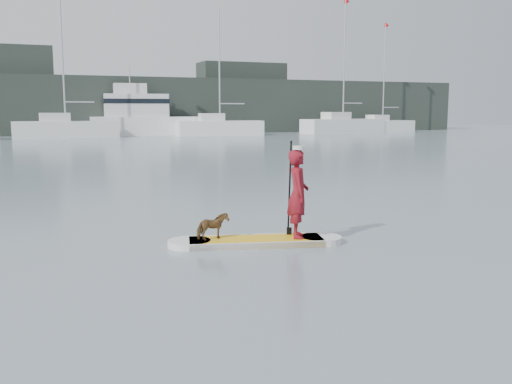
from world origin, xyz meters
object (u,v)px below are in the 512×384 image
object	(u,v)px
sailboat_e	(219,127)
motor_yacht_a	(143,116)
paddler	(298,194)
dog	(213,226)
sailboat_f	(342,124)
sailboat_d	(65,127)
paddleboard	(256,241)
sailboat_g	(382,125)

from	to	relation	value
sailboat_e	motor_yacht_a	xyz separation A→B (m)	(-6.91, 3.76, 1.04)
paddler	motor_yacht_a	xyz separation A→B (m)	(5.89, 48.81, 0.96)
dog	sailboat_e	bearing A→B (deg)	-27.70
motor_yacht_a	sailboat_f	bearing A→B (deg)	-1.21
paddler	motor_yacht_a	world-z (taller)	motor_yacht_a
dog	sailboat_d	distance (m)	44.77
paddleboard	sailboat_g	distance (m)	57.94
paddler	motor_yacht_a	bearing A→B (deg)	13.72
sailboat_e	sailboat_f	xyz separation A→B (m)	(14.84, 1.43, 0.10)
paddler	sailboat_f	xyz separation A→B (m)	(27.64, 46.48, 0.03)
sailboat_f	paddler	bearing A→B (deg)	-128.52
paddleboard	paddler	xyz separation A→B (m)	(0.77, -0.19, 0.89)
paddler	sailboat_d	size ratio (longest dim) A/B	0.12
sailboat_f	paddleboard	bearing A→B (deg)	-129.32
dog	paddler	bearing A→B (deg)	-113.81
paddleboard	motor_yacht_a	world-z (taller)	motor_yacht_a
paddleboard	sailboat_e	world-z (taller)	sailboat_e
paddleboard	dog	distance (m)	0.87
sailboat_d	paddleboard	bearing A→B (deg)	-90.75
sailboat_d	sailboat_g	distance (m)	35.16
dog	sailboat_e	size ratio (longest dim) A/B	0.05
dog	sailboat_f	bearing A→B (deg)	-42.24
sailboat_f	sailboat_g	distance (m)	5.65
sailboat_e	sailboat_f	bearing A→B (deg)	11.30
paddler	sailboat_g	world-z (taller)	sailboat_g
paddleboard	sailboat_g	size ratio (longest dim) A/B	0.26
sailboat_d	motor_yacht_a	size ratio (longest dim) A/B	1.16
paddler	sailboat_f	size ratio (longest dim) A/B	0.11
paddler	sailboat_g	size ratio (longest dim) A/B	0.13
sailboat_f	motor_yacht_a	xyz separation A→B (m)	(-21.75, 2.33, 0.94)
sailboat_g	sailboat_f	bearing A→B (deg)	-178.91
sailboat_g	paddler	bearing A→B (deg)	-130.22
paddler	dog	distance (m)	1.71
motor_yacht_a	paddler	bearing A→B (deg)	-91.98
paddleboard	sailboat_d	bearing A→B (deg)	105.30
dog	motor_yacht_a	size ratio (longest dim) A/B	0.05
paddleboard	sailboat_f	size ratio (longest dim) A/B	0.22
motor_yacht_a	sailboat_g	size ratio (longest dim) A/B	0.94
sailboat_d	sailboat_f	bearing A→B (deg)	0.46
sailboat_e	sailboat_f	distance (m)	14.91
sailboat_d	motor_yacht_a	bearing A→B (deg)	23.18
sailboat_e	motor_yacht_a	size ratio (longest dim) A/B	1.05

